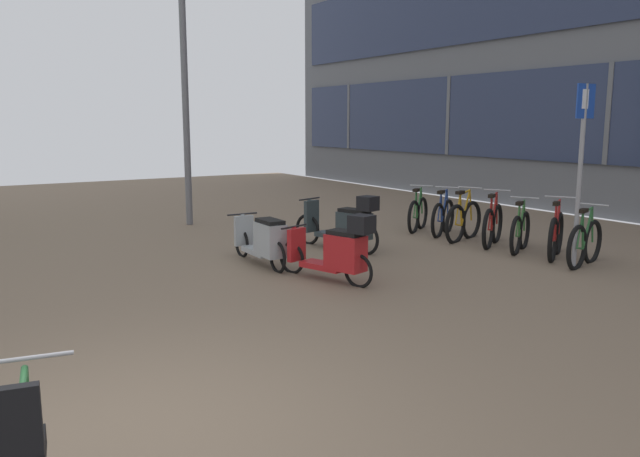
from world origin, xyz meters
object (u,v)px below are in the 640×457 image
Objects in this scene: bicycle_rack_03 at (493,225)px; scooter_mid at (337,251)px; bicycle_rack_05 at (443,218)px; bicycle_rack_06 at (418,214)px; bicycle_rack_04 at (464,221)px; scooter_near at (345,224)px; scooter_far at (264,241)px; parking_sign at (581,157)px; lamp_post at (185,86)px; bicycle_rack_00 at (585,244)px; bicycle_rack_01 at (556,236)px; bicycle_rack_02 at (520,232)px.

bicycle_rack_03 reaches higher than scooter_mid.
bicycle_rack_06 is (-0.10, 0.63, -0.01)m from bicycle_rack_05.
bicycle_rack_04 reaches higher than scooter_near.
parking_sign reaches higher than scooter_far.
bicycle_rack_05 is 0.65× the size of scooter_near.
bicycle_rack_04 is at bearing 98.59° from bicycle_rack_03.
scooter_mid reaches higher than scooter_near.
lamp_post is (0.02, 5.83, 2.49)m from scooter_mid.
bicycle_rack_00 is 2.53m from bicycle_rack_04.
bicycle_rack_01 is at bearing -87.01° from bicycle_rack_05.
bicycle_rack_04 is (-0.20, 1.89, 0.00)m from bicycle_rack_01.
scooter_far is (-4.23, -0.58, 0.06)m from bicycle_rack_05.
bicycle_rack_05 is at bearing 27.54° from scooter_mid.
scooter_mid is at bearing -90.24° from lamp_post.
bicycle_rack_04 is at bearing -88.70° from bicycle_rack_06.
bicycle_rack_06 is at bearing 98.94° from bicycle_rack_05.
bicycle_rack_04 reaches higher than scooter_far.
bicycle_rack_05 is 2.51m from scooter_near.
bicycle_rack_02 is 0.99× the size of bicycle_rack_05.
scooter_mid is at bearing -127.18° from scooter_near.
parking_sign reaches higher than bicycle_rack_05.
scooter_mid is (-3.75, -1.36, 0.09)m from bicycle_rack_04.
scooter_mid is (-3.82, 1.17, 0.10)m from bicycle_rack_00.
parking_sign reaches higher than bicycle_rack_04.
bicycle_rack_03 is at bearing -9.09° from scooter_far.
scooter_mid is at bearing -169.27° from bicycle_rack_03.
scooter_far is (-4.16, 0.05, 0.04)m from bicycle_rack_04.
bicycle_rack_04 is at bearing -0.67° from scooter_far.
bicycle_rack_05 reaches higher than bicycle_rack_02.
bicycle_rack_05 is 0.64m from bicycle_rack_06.
scooter_far is at bearing -163.62° from bicycle_rack_06.
bicycle_rack_01 is at bearing -85.14° from bicycle_rack_03.
scooter_far is (-4.13, -1.21, 0.07)m from bicycle_rack_06.
bicycle_rack_03 is 0.95× the size of bicycle_rack_04.
scooter_mid is at bearing 161.45° from parking_sign.
bicycle_rack_01 is 0.24× the size of lamp_post.
bicycle_rack_06 is 0.63× the size of scooter_far.
parking_sign is at bearing -102.47° from bicycle_rack_02.
bicycle_rack_03 is 1.26m from bicycle_rack_05.
lamp_post reaches higher than bicycle_rack_00.
bicycle_rack_01 is at bearing -24.02° from scooter_far.
bicycle_rack_00 reaches higher than scooter_far.
bicycle_rack_02 is at bearing -56.40° from lamp_post.
lamp_post is (-3.69, 3.21, 2.61)m from bicycle_rack_06.
bicycle_rack_00 is 8.37m from lamp_post.
bicycle_rack_04 is 1.26m from bicycle_rack_06.
parking_sign is 7.95m from lamp_post.
bicycle_rack_03 is 1.07× the size of bicycle_rack_05.
scooter_mid is (-3.84, -0.73, 0.09)m from bicycle_rack_03.
scooter_near is 2.19m from scooter_mid.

